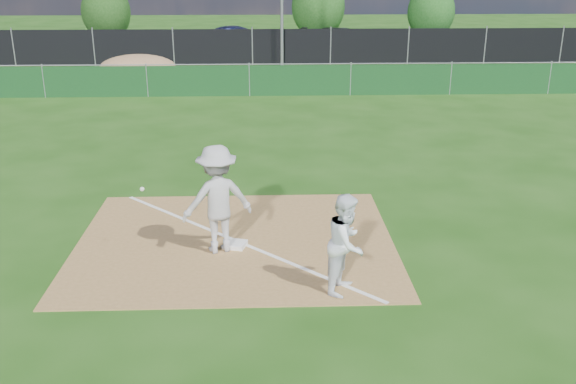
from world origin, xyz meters
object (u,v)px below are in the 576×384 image
Objects in this scene: car_left at (169,42)px; tree_left at (106,12)px; tree_right at (431,12)px; first_base at (235,244)px; play_at_first at (217,199)px; tree_mid at (318,7)px; car_mid at (238,41)px; car_right at (344,41)px; runner at (347,243)px.

tree_left is at bearing 39.91° from car_left.
first_base is at bearing -109.79° from tree_right.
tree_right is (11.87, 32.33, 0.85)m from play_at_first.
play_at_first is at bearing -97.76° from tree_mid.
tree_left reaches higher than car_mid.
tree_mid reaches higher than car_right.
tree_left reaches higher than runner.
first_base is at bearing -97.29° from tree_mid.
car_left is (-6.61, 27.48, -0.08)m from runner.
car_left is 1.17× the size of tree_left.
tree_mid is at bearing 15.45° from car_right.
first_base is 26.76m from car_right.
tree_left is (-14.76, 6.07, 1.17)m from car_right.
car_left is 3.89m from car_mid.
play_at_first is 1.26× the size of runner.
runner is at bearing -42.56° from first_base.
runner is 0.40× the size of tree_mid.
car_right is at bearing -83.92° from car_left.
play_at_first is at bearing -172.18° from car_mid.
play_at_first is 2.67m from runner.
runner is 0.33× the size of car_right.
runner reaches higher than first_base.
play_at_first is at bearing 175.63° from car_right.
tree_mid is (5.08, 6.92, 1.37)m from car_mid.
first_base is 26.22m from car_left.
car_left is at bearing 100.44° from first_base.
play_at_first reaches higher than car_left.
runner is 35.91m from tree_left.
tree_mid is (2.35, 34.61, 1.32)m from runner.
runner is 28.26m from car_left.
tree_mid is at bearing -29.72° from car_mid.
tree_mid is 1.15× the size of tree_right.
runner is 34.72m from tree_mid.
runner reaches higher than car_mid.
car_left is (-4.75, 25.77, 0.69)m from first_base.
car_mid is at bearing 91.26° from play_at_first.
play_at_first is 0.45× the size of car_mid.
first_base is 0.10× the size of tree_left.
play_at_first is 26.94m from car_right.
car_mid is 0.93× the size of car_right.
car_left is at bearing 38.16° from runner.
tree_left is at bearing -177.55° from tree_mid.
car_left is 0.93× the size of car_mid.
tree_right is (21.18, -0.13, -0.04)m from tree_left.
tree_right is (6.42, 5.94, 1.14)m from car_right.
car_right is (3.31, 27.95, -0.10)m from runner.
car_mid reaches higher than car_left.
car_right is 16.01m from tree_left.
play_at_first is 33.77m from tree_left.
car_mid is 1.25× the size of tree_left.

